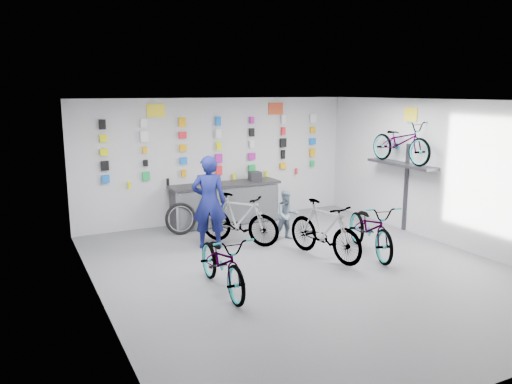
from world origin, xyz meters
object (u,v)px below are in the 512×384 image
bike_service (239,219)px  clerk (209,202)px  counter (226,204)px  bike_left (222,262)px  customer (287,215)px  bike_center (325,230)px  bike_right (371,228)px

bike_service → clerk: bearing=136.7°
counter → bike_left: counter is taller
clerk → customer: bearing=-165.4°
bike_center → clerk: clerk is taller
bike_service → clerk: clerk is taller
customer → bike_service: bearing=177.2°
clerk → bike_service: bearing=-161.3°
bike_right → clerk: 3.26m
bike_service → bike_right: bearing=-79.8°
bike_left → bike_center: bike_center is taller
counter → bike_right: bearing=-63.6°
counter → bike_center: bike_center is taller
bike_right → bike_left: bearing=-157.0°
bike_center → bike_right: 0.98m
counter → bike_center: size_ratio=1.46×
bike_center → customer: (-0.04, 1.36, -0.02)m
bike_right → bike_service: (-2.04, 1.74, 0.01)m
bike_left → bike_center: 2.46m
bike_center → counter: bearing=90.4°
bike_left → customer: bearing=42.4°
bike_left → bike_service: bearing=61.2°
bike_left → clerk: (0.65, 2.22, 0.46)m
counter → bike_right: size_ratio=1.35×
bike_left → bike_right: 3.37m
counter → bike_right: bike_right is taller
counter → clerk: bearing=-123.3°
bike_right → customer: (-1.00, 1.55, 0.02)m
bike_left → clerk: bearing=75.8°
counter → bike_left: size_ratio=1.44×
bike_right → customer: size_ratio=1.85×
bike_left → bike_center: (2.38, 0.62, 0.07)m
bike_left → customer: 3.07m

